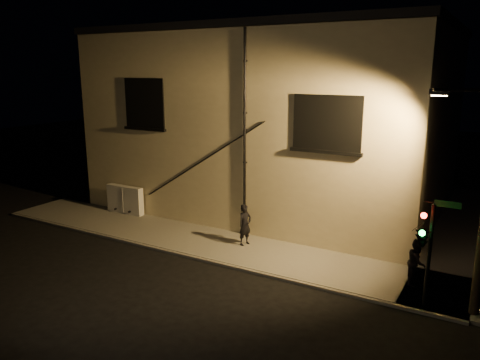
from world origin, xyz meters
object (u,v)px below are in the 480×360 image
Objects in this scene: utility_cabinet at (125,199)px; traffic_signal at (423,235)px; pedestrian_b at (417,262)px; pedestrian_a at (245,225)px.

utility_cabinet is 14.13m from traffic_signal.
utility_cabinet is at bearing 82.96° from pedestrian_b.
traffic_signal is (6.78, -1.74, 1.35)m from pedestrian_a.
pedestrian_b is (6.48, -0.31, -0.06)m from pedestrian_a.
utility_cabinet is 0.63× the size of traffic_signal.
pedestrian_b is (13.53, -1.09, 0.09)m from utility_cabinet.
traffic_signal reaches higher than utility_cabinet.
pedestrian_b is at bearing -4.59° from utility_cabinet.
utility_cabinet is 1.24× the size of pedestrian_a.
utility_cabinet is 7.09m from pedestrian_a.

